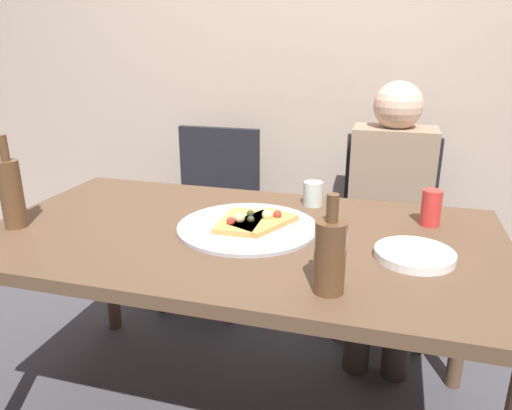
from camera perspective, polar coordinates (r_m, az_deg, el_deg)
The scene contains 13 objects.
back_wall at distance 2.62m, azimuth 6.41°, elevation 18.20°, with size 6.00×0.10×2.60m, color #BCA893.
dining_table at distance 1.59m, azimuth -1.94°, elevation -5.63°, with size 1.67×0.91×0.74m.
pizza_tray at distance 1.58m, azimuth -1.00°, elevation -2.63°, with size 0.47×0.47×0.01m, color #ADADB2.
pizza_slice_last at distance 1.58m, azimuth 0.94°, elevation -1.92°, with size 0.21×0.25×0.05m.
pizza_slice_extra at distance 1.58m, azimuth -1.80°, elevation -1.93°, with size 0.13×0.22×0.05m.
wine_bottle at distance 1.17m, azimuth 8.80°, elevation -5.88°, with size 0.08×0.08×0.25m.
beer_bottle at distance 1.76m, azimuth -27.13°, elevation 1.38°, with size 0.07×0.07×0.31m.
tumbler_far at distance 1.81m, azimuth 6.82°, elevation 1.34°, with size 0.07×0.07×0.09m, color #B7C6BC.
soda_can at distance 1.70m, azimuth 20.13°, elevation -0.31°, with size 0.07×0.07×0.12m, color red.
plate_stack at distance 1.44m, azimuth 18.35°, elevation -5.63°, with size 0.22×0.22×0.02m, color white.
chair_left at distance 2.53m, azimuth -5.22°, elevation 0.06°, with size 0.44×0.44×0.90m.
chair_right at distance 2.37m, azimuth 15.36°, elevation -1.84°, with size 0.44×0.44×0.90m.
guest_in_sweater at distance 2.19m, azimuth 15.55°, elevation -0.05°, with size 0.36×0.56×1.17m.
Camera 1 is at (0.45, -1.37, 1.32)m, focal length 33.59 mm.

